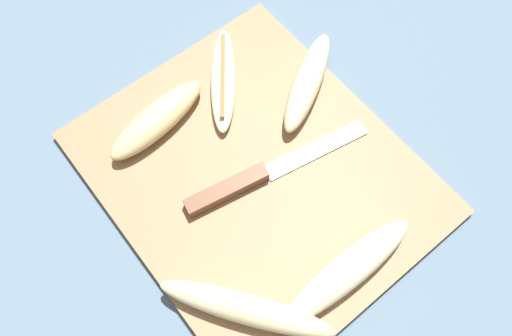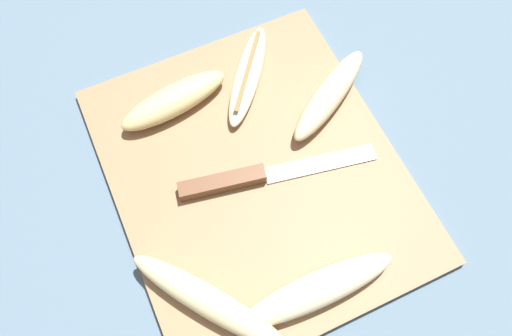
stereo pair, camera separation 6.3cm
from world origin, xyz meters
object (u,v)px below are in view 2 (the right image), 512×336
Objects in this scene: banana_cream_curved at (329,95)px; banana_spotted_left at (174,100)px; banana_soft_right at (208,301)px; banana_pale_long at (316,290)px; banana_bright_far at (248,75)px; knife at (242,180)px.

banana_spotted_left is at bearing -112.45° from banana_cream_curved.
banana_soft_right is (0.26, -0.06, -0.00)m from banana_spotted_left.
banana_pale_long reaches higher than banana_spotted_left.
banana_cream_curved is at bearing 126.01° from banana_soft_right.
banana_cream_curved is at bearing 67.55° from banana_spotted_left.
banana_spotted_left is at bearing -90.55° from banana_bright_far.
banana_bright_far is (0.00, 0.11, -0.01)m from banana_spotted_left.
knife is at bearing -68.72° from banana_cream_curved.
banana_bright_far is at bearing 147.50° from banana_soft_right.
banana_spotted_left is 0.11m from banana_bright_far.
banana_bright_far is at bearing -132.84° from banana_cream_curved.
banana_pale_long reaches higher than banana_bright_far.
knife is 0.15m from banana_soft_right.
banana_cream_curved is 0.11m from banana_bright_far.
banana_cream_curved reaches higher than banana_spotted_left.
knife is 1.58× the size of banana_cream_curved.
knife is at bearing -26.84° from banana_bright_far.
banana_spotted_left is 0.30m from banana_pale_long.
banana_spotted_left is (-0.08, -0.19, -0.00)m from banana_cream_curved.
banana_pale_long is 0.30m from banana_bright_far.
banana_cream_curved is 1.01× the size of banana_spotted_left.
knife is 0.14m from banana_spotted_left.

